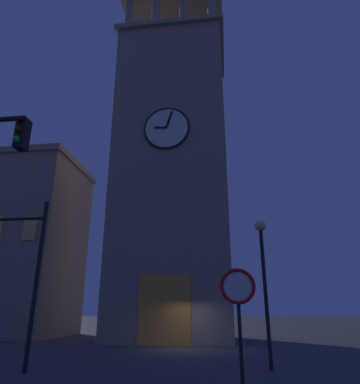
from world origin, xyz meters
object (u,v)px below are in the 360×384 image
at_px(clocktower, 174,170).
at_px(traffic_signal_near, 12,257).
at_px(street_lamp, 263,262).
at_px(no_horn_sign, 238,297).

bearing_deg(clocktower, traffic_signal_near, 72.72).
bearing_deg(street_lamp, no_horn_sign, 77.68).
distance_m(clocktower, traffic_signal_near, 16.22).
height_order(traffic_signal_near, street_lamp, traffic_signal_near).
distance_m(clocktower, no_horn_sign, 20.22).
relative_size(clocktower, traffic_signal_near, 5.26).
bearing_deg(clocktower, street_lamp, 113.96).
distance_m(traffic_signal_near, no_horn_sign, 9.08).
xyz_separation_m(clocktower, street_lamp, (-5.16, 11.60, -8.82)).
xyz_separation_m(clocktower, traffic_signal_near, (4.07, 13.09, -8.67)).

